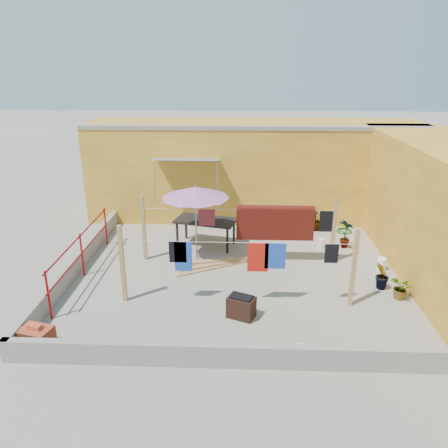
% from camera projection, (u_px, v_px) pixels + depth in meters
% --- Properties ---
extents(ground, '(80.00, 80.00, 0.00)m').
position_uv_depth(ground, '(237.00, 274.00, 11.04)').
color(ground, '#9E998E').
rests_on(ground, ground).
extents(wall_back, '(11.00, 3.27, 3.21)m').
position_uv_depth(wall_back, '(254.00, 169.00, 14.86)').
color(wall_back, gold).
rests_on(wall_back, ground).
extents(parapet_front, '(8.30, 0.16, 0.44)m').
position_uv_depth(parapet_front, '(235.00, 356.00, 7.61)').
color(parapet_front, gray).
rests_on(parapet_front, ground).
extents(parapet_left, '(0.16, 7.30, 0.44)m').
position_uv_depth(parapet_left, '(77.00, 263.00, 11.12)').
color(parapet_left, gray).
rests_on(parapet_left, ground).
extents(red_railing, '(0.05, 4.20, 1.10)m').
position_uv_depth(red_railing, '(81.00, 249.00, 10.75)').
color(red_railing, '#A01014').
rests_on(red_railing, ground).
extents(clothesline_rig, '(5.09, 2.35, 1.80)m').
position_uv_depth(clothesline_rig, '(269.00, 228.00, 11.16)').
color(clothesline_rig, tan).
rests_on(clothesline_rig, ground).
extents(patio_umbrella, '(2.17, 2.17, 2.13)m').
position_uv_depth(patio_umbrella, '(195.00, 193.00, 11.12)').
color(patio_umbrella, gray).
rests_on(patio_umbrella, ground).
extents(outdoor_table, '(1.87, 1.26, 0.80)m').
position_uv_depth(outdoor_table, '(206.00, 222.00, 12.53)').
color(outdoor_table, black).
rests_on(outdoor_table, ground).
extents(brick_stack, '(0.66, 0.54, 0.50)m').
position_uv_depth(brick_stack, '(36.00, 338.00, 8.11)').
color(brick_stack, '#B54629').
rests_on(brick_stack, ground).
extents(lumber_pile, '(2.27, 1.22, 0.14)m').
position_uv_depth(lumber_pile, '(220.00, 263.00, 11.46)').
color(lumber_pile, tan).
rests_on(lumber_pile, ground).
extents(brazier, '(0.65, 0.55, 0.49)m').
position_uv_depth(brazier, '(241.00, 307.00, 9.10)').
color(brazier, black).
rests_on(brazier, ground).
extents(white_basin, '(0.48, 0.48, 0.08)m').
position_uv_depth(white_basin, '(302.00, 352.00, 7.98)').
color(white_basin, white).
rests_on(white_basin, ground).
extents(water_jug_a, '(0.21, 0.21, 0.32)m').
position_uv_depth(water_jug_a, '(321.00, 243.00, 12.54)').
color(water_jug_a, white).
rests_on(water_jug_a, ground).
extents(water_jug_b, '(0.24, 0.24, 0.37)m').
position_uv_depth(water_jug_b, '(381.00, 264.00, 11.21)').
color(water_jug_b, white).
rests_on(water_jug_b, ground).
extents(green_hose, '(0.50, 0.50, 0.07)m').
position_uv_depth(green_hose, '(344.00, 231.00, 13.79)').
color(green_hose, '#186C18').
rests_on(green_hose, ground).
extents(plant_back_a, '(0.88, 0.82, 0.80)m').
position_uv_depth(plant_back_a, '(260.00, 226.00, 13.16)').
color(plant_back_a, '#1F5117').
rests_on(plant_back_a, ground).
extents(plant_back_b, '(0.45, 0.45, 0.71)m').
position_uv_depth(plant_back_b, '(315.00, 220.00, 13.83)').
color(plant_back_b, '#1F5117').
rests_on(plant_back_b, ground).
extents(plant_right_a, '(0.54, 0.55, 0.88)m').
position_uv_depth(plant_right_a, '(346.00, 233.00, 12.48)').
color(plant_right_a, '#1F5117').
rests_on(plant_right_a, ground).
extents(plant_right_b, '(0.42, 0.46, 0.70)m').
position_uv_depth(plant_right_b, '(382.00, 276.00, 10.18)').
color(plant_right_b, '#1F5117').
rests_on(plant_right_b, ground).
extents(plant_right_c, '(0.53, 0.58, 0.54)m').
position_uv_depth(plant_right_c, '(402.00, 288.00, 9.78)').
color(plant_right_c, '#1F5117').
rests_on(plant_right_c, ground).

